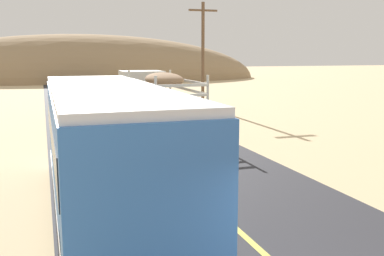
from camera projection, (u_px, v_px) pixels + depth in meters
The scene contains 4 objects.
livestock_truck at pixel (150, 92), 25.88m from camera, with size 2.53×9.70×3.02m.
bus at pixel (107, 147), 10.97m from camera, with size 2.54×10.00×3.21m.
power_pole_mid at pixel (203, 51), 33.78m from camera, with size 2.20×0.24×7.70m.
distant_hill at pixel (82, 80), 67.88m from camera, with size 54.95×20.63×13.53m, color #997C5A.
Camera 1 is at (-4.05, -4.22, 4.00)m, focal length 42.41 mm.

